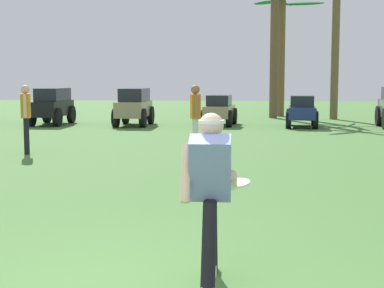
{
  "coord_description": "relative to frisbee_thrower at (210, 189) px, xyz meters",
  "views": [
    {
      "loc": [
        0.96,
        -4.12,
        1.72
      ],
      "look_at": [
        0.18,
        3.09,
        0.9
      ],
      "focal_mm": 55.0,
      "sensor_mm": 36.0,
      "label": 1
    }
  ],
  "objects": [
    {
      "name": "parked_car_slot_b",
      "position": [
        -7.11,
        16.2,
        -0.08
      ],
      "size": [
        1.18,
        2.42,
        1.34
      ],
      "color": "black",
      "rests_on": "ground_plane"
    },
    {
      "name": "palm_tree_far_left",
      "position": [
        1.11,
        20.72,
        2.83
      ],
      "size": [
        2.68,
        3.27,
        6.3
      ],
      "color": "brown",
      "rests_on": "ground_plane"
    },
    {
      "name": "parked_car_slot_e",
      "position": [
        1.97,
        16.12,
        -0.24
      ],
      "size": [
        1.21,
        2.25,
        1.1
      ],
      "color": "navy",
      "rests_on": "ground_plane"
    },
    {
      "name": "frisbee_thrower",
      "position": [
        0.0,
        0.0,
        0.0
      ],
      "size": [
        0.46,
        1.1,
        1.43
      ],
      "color": "black",
      "rests_on": "ground_plane"
    },
    {
      "name": "parked_car_slot_d",
      "position": [
        -0.95,
        16.46,
        -0.24
      ],
      "size": [
        1.24,
        2.26,
        1.1
      ],
      "color": "#998466",
      "rests_on": "ground_plane"
    },
    {
      "name": "teammate_midfield",
      "position": [
        -4.79,
        7.94,
        0.14
      ],
      "size": [
        0.29,
        0.49,
        1.56
      ],
      "color": "black",
      "rests_on": "ground_plane"
    },
    {
      "name": "palm_tree_left_of_centre",
      "position": [
        1.45,
        21.91,
        2.42
      ],
      "size": [
        3.42,
        3.37,
        5.47
      ],
      "color": "brown",
      "rests_on": "ground_plane"
    },
    {
      "name": "teammate_near_sideline",
      "position": [
        -0.97,
        8.15,
        0.14
      ],
      "size": [
        0.27,
        0.5,
        1.56
      ],
      "color": "silver",
      "rests_on": "ground_plane"
    },
    {
      "name": "frisbee_in_flight",
      "position": [
        0.18,
        0.54,
        -0.05
      ],
      "size": [
        0.4,
        0.4,
        0.07
      ],
      "color": "white"
    },
    {
      "name": "palm_tree_right_of_centre",
      "position": [
        3.6,
        20.2,
        3.67
      ],
      "size": [
        3.5,
        3.68,
        7.39
      ],
      "color": "brown",
      "rests_on": "ground_plane"
    },
    {
      "name": "parked_car_slot_c",
      "position": [
        -4.02,
        16.11,
        -0.08
      ],
      "size": [
        1.17,
        2.41,
        1.34
      ],
      "color": "#998466",
      "rests_on": "ground_plane"
    }
  ]
}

